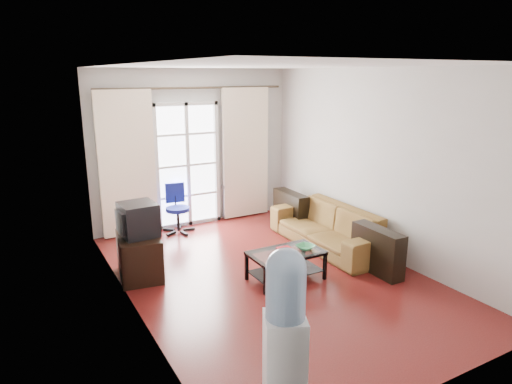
% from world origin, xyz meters
% --- Properties ---
extents(floor, '(5.20, 5.20, 0.00)m').
position_xyz_m(floor, '(0.00, 0.00, 0.00)').
color(floor, maroon).
rests_on(floor, ground).
extents(ceiling, '(5.20, 5.20, 0.00)m').
position_xyz_m(ceiling, '(0.00, 0.00, 2.70)').
color(ceiling, white).
rests_on(ceiling, wall_back).
extents(wall_back, '(3.60, 0.02, 2.70)m').
position_xyz_m(wall_back, '(0.00, 2.60, 1.35)').
color(wall_back, beige).
rests_on(wall_back, floor).
extents(wall_front, '(3.60, 0.02, 2.70)m').
position_xyz_m(wall_front, '(0.00, -2.60, 1.35)').
color(wall_front, beige).
rests_on(wall_front, floor).
extents(wall_left, '(0.02, 5.20, 2.70)m').
position_xyz_m(wall_left, '(-1.80, 0.00, 1.35)').
color(wall_left, beige).
rests_on(wall_left, floor).
extents(wall_right, '(0.02, 5.20, 2.70)m').
position_xyz_m(wall_right, '(1.80, 0.00, 1.35)').
color(wall_right, beige).
rests_on(wall_right, floor).
extents(french_door, '(1.16, 0.06, 2.15)m').
position_xyz_m(french_door, '(-0.15, 2.54, 1.07)').
color(french_door, white).
rests_on(french_door, wall_back).
extents(curtain_rod, '(3.30, 0.04, 0.04)m').
position_xyz_m(curtain_rod, '(0.00, 2.50, 2.38)').
color(curtain_rod, '#4C3F2D').
rests_on(curtain_rod, wall_back).
extents(curtain_left, '(0.90, 0.07, 2.35)m').
position_xyz_m(curtain_left, '(-1.20, 2.48, 1.20)').
color(curtain_left, '#FFECCD').
rests_on(curtain_left, curtain_rod).
extents(curtain_right, '(0.90, 0.07, 2.35)m').
position_xyz_m(curtain_right, '(0.95, 2.48, 1.20)').
color(curtain_right, '#FFECCD').
rests_on(curtain_right, curtain_rod).
extents(radiator, '(0.64, 0.12, 0.64)m').
position_xyz_m(radiator, '(0.80, 2.50, 0.33)').
color(radiator, gray).
rests_on(radiator, floor).
extents(sofa, '(2.17, 0.91, 0.63)m').
position_xyz_m(sofa, '(1.34, 0.49, 0.31)').
color(sofa, olive).
rests_on(sofa, floor).
extents(coffee_table, '(0.96, 0.55, 0.39)m').
position_xyz_m(coffee_table, '(0.12, -0.19, 0.25)').
color(coffee_table, silver).
rests_on(coffee_table, floor).
extents(bowl, '(0.34, 0.34, 0.06)m').
position_xyz_m(bowl, '(0.38, -0.25, 0.42)').
color(bowl, '#358932').
rests_on(bowl, coffee_table).
extents(book, '(0.22, 0.27, 0.02)m').
position_xyz_m(book, '(0.04, -0.16, 0.40)').
color(book, '#AD2715').
rests_on(book, coffee_table).
extents(remote, '(0.16, 0.10, 0.02)m').
position_xyz_m(remote, '(0.06, -0.24, 0.40)').
color(remote, black).
rests_on(remote, coffee_table).
extents(tv_stand, '(0.62, 0.84, 0.57)m').
position_xyz_m(tv_stand, '(-1.51, 0.84, 0.28)').
color(tv_stand, black).
rests_on(tv_stand, floor).
extents(crt_tv, '(0.50, 0.49, 0.43)m').
position_xyz_m(crt_tv, '(-1.51, 0.85, 0.78)').
color(crt_tv, black).
rests_on(crt_tv, tv_stand).
extents(task_chair, '(0.63, 0.63, 0.82)m').
position_xyz_m(task_chair, '(-0.47, 2.28, 0.24)').
color(task_chair, black).
rests_on(task_chair, floor).
extents(water_cooler, '(0.39, 0.39, 1.45)m').
position_xyz_m(water_cooler, '(-1.30, -2.35, 0.76)').
color(water_cooler, white).
rests_on(water_cooler, floor).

